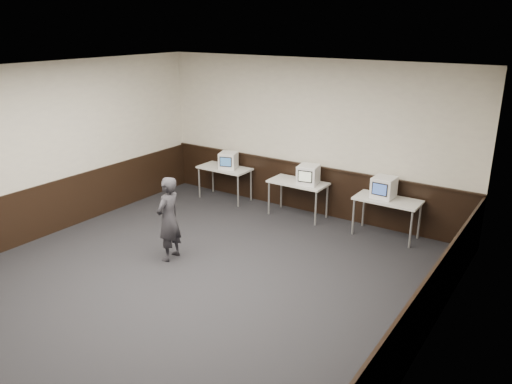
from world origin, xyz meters
TOP-DOWN VIEW (x-y plane):
  - floor at (0.00, 0.00)m, footprint 8.00×8.00m
  - ceiling at (0.00, 0.00)m, footprint 8.00×8.00m
  - back_wall at (0.00, 4.00)m, footprint 7.00×0.00m
  - left_wall at (-3.50, 0.00)m, footprint 0.00×8.00m
  - right_wall at (3.50, 0.00)m, footprint 0.00×8.00m
  - wainscot_back at (0.00, 3.98)m, footprint 6.98×0.04m
  - wainscot_left at (-3.48, 0.00)m, footprint 0.04×7.98m
  - wainscot_right at (3.48, 0.00)m, footprint 0.04×7.98m
  - wainscot_rail at (0.00, 3.96)m, footprint 6.98×0.06m
  - desk_left at (-1.90, 3.60)m, footprint 1.20×0.60m
  - desk_center at (0.00, 3.60)m, footprint 1.20×0.60m
  - desk_right at (1.90, 3.60)m, footprint 1.20×0.60m
  - emac_left at (-1.78, 3.58)m, footprint 0.47×0.49m
  - emac_center at (0.24, 3.57)m, footprint 0.46×0.48m
  - emac_right at (1.79, 3.63)m, footprint 0.41×0.44m
  - person at (-0.83, 0.65)m, footprint 0.41×0.57m

SIDE VIEW (x-z plane):
  - floor at x=0.00m, z-range 0.00..0.00m
  - wainscot_back at x=0.00m, z-range 0.00..1.00m
  - wainscot_left at x=-3.48m, z-range 0.00..1.00m
  - wainscot_right at x=3.48m, z-range 0.00..1.00m
  - desk_left at x=-1.90m, z-range 0.30..1.05m
  - desk_center at x=0.00m, z-range 0.30..1.05m
  - desk_right at x=1.90m, z-range 0.30..1.05m
  - person at x=-0.83m, z-range 0.00..1.46m
  - emac_left at x=-1.78m, z-range 0.75..1.12m
  - emac_center at x=0.24m, z-range 0.75..1.14m
  - emac_right at x=1.79m, z-range 0.75..1.15m
  - wainscot_rail at x=0.00m, z-range 1.00..1.04m
  - back_wall at x=0.00m, z-range -1.90..5.10m
  - left_wall at x=-3.50m, z-range -2.40..5.60m
  - right_wall at x=3.50m, z-range -2.40..5.60m
  - ceiling at x=0.00m, z-range 3.20..3.20m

